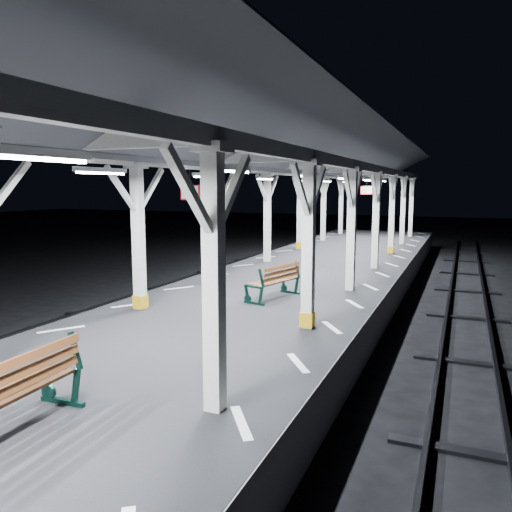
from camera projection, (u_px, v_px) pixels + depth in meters
The scene contains 8 objects.
ground at pixel (169, 398), 9.05m from camera, with size 120.00×120.00×0.00m, color black.
platform at pixel (168, 371), 8.98m from camera, with size 6.00×50.00×1.00m, color black.
hazard_stripes_left at pixel (61, 329), 9.84m from camera, with size 1.00×48.00×0.01m, color silver.
hazard_stripes_right at pixel (298, 363), 7.97m from camera, with size 1.00×48.00×0.01m, color silver.
track_right at pixel (467, 449), 7.13m from camera, with size 2.20×60.00×0.16m.
canopy at pixel (161, 141), 8.40m from camera, with size 5.40×49.00×4.65m.
bench_near at pixel (11, 392), 5.54m from camera, with size 0.76×1.88×1.01m.
bench_mid at pixel (276, 280), 12.47m from camera, with size 0.99×1.74×0.89m.
Camera 1 is at (4.79, -7.33, 3.80)m, focal length 35.00 mm.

